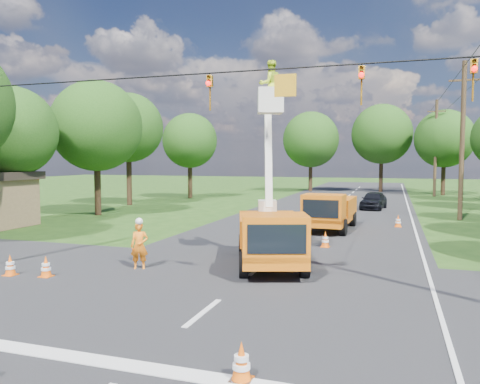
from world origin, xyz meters
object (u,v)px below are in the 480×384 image
(traffic_cone_4, at_px, (46,267))
(tree_far_c, at_px, (444,139))
(traffic_cone_2, at_px, (280,248))
(tree_left_d, at_px, (96,126))
(tree_far_a, at_px, (311,140))
(traffic_cone_3, at_px, (325,240))
(traffic_cone_8, at_px, (270,233))
(distant_car, at_px, (374,200))
(tree_left_e, at_px, (128,128))
(traffic_cone_5, at_px, (10,266))
(traffic_cone_1, at_px, (241,362))
(second_truck, at_px, (330,211))
(pole_right_far, at_px, (436,147))
(bucket_truck, at_px, (271,222))
(tree_left_f, at_px, (190,141))
(tree_left_c, at_px, (11,132))
(traffic_cone_7, at_px, (398,221))
(tree_far_b, at_px, (382,134))
(ground_worker, at_px, (139,246))
(pole_right_mid, at_px, (462,139))

(traffic_cone_4, relative_size, tree_far_c, 0.08)
(traffic_cone_2, height_order, tree_left_d, tree_left_d)
(tree_left_d, height_order, tree_far_a, tree_far_a)
(traffic_cone_3, relative_size, traffic_cone_8, 1.00)
(distant_car, height_order, tree_far_a, tree_far_a)
(tree_left_e, bearing_deg, tree_far_c, 37.25)
(distant_car, distance_m, traffic_cone_5, 27.50)
(traffic_cone_1, xyz_separation_m, traffic_cone_5, (-9.53, 4.61, 0.00))
(traffic_cone_2, distance_m, traffic_cone_8, 3.71)
(second_truck, xyz_separation_m, tree_far_c, (8.31, 29.10, 4.98))
(pole_right_far, bearing_deg, distant_car, -110.07)
(bucket_truck, height_order, traffic_cone_4, bucket_truck)
(tree_far_a, bearing_deg, tree_left_d, -109.65)
(tree_left_f, bearing_deg, traffic_cone_3, -53.43)
(traffic_cone_4, bearing_deg, tree_left_c, 137.88)
(bucket_truck, height_order, traffic_cone_1, bucket_truck)
(traffic_cone_2, bearing_deg, traffic_cone_5, -143.13)
(traffic_cone_1, height_order, traffic_cone_2, same)
(tree_left_c, bearing_deg, distant_car, 39.27)
(traffic_cone_4, distance_m, tree_left_f, 31.88)
(traffic_cone_7, distance_m, tree_far_b, 30.48)
(tree_far_c, bearing_deg, distant_car, -110.87)
(ground_worker, distance_m, tree_left_d, 18.08)
(tree_left_c, xyz_separation_m, tree_left_d, (1.50, 6.00, 0.69))
(tree_far_b, bearing_deg, distant_car, -90.01)
(traffic_cone_1, distance_m, traffic_cone_7, 20.52)
(traffic_cone_7, relative_size, tree_left_e, 0.08)
(traffic_cone_3, relative_size, traffic_cone_7, 1.00)
(traffic_cone_5, distance_m, pole_right_mid, 26.42)
(second_truck, distance_m, traffic_cone_8, 4.72)
(tree_left_f, bearing_deg, traffic_cone_4, -74.25)
(traffic_cone_1, xyz_separation_m, traffic_cone_2, (-1.78, 10.43, 0.00))
(traffic_cone_8, bearing_deg, traffic_cone_5, -124.78)
(pole_right_far, bearing_deg, tree_far_b, 137.73)
(second_truck, distance_m, pole_right_mid, 10.96)
(traffic_cone_7, bearing_deg, tree_left_f, 142.97)
(traffic_cone_7, distance_m, tree_left_f, 25.04)
(traffic_cone_5, relative_size, traffic_cone_7, 1.00)
(pole_right_far, distance_m, tree_far_b, 7.63)
(traffic_cone_1, distance_m, tree_left_c, 23.80)
(traffic_cone_8, bearing_deg, traffic_cone_3, -20.30)
(traffic_cone_8, relative_size, pole_right_mid, 0.07)
(bucket_truck, relative_size, traffic_cone_7, 10.44)
(second_truck, relative_size, tree_far_a, 0.60)
(bucket_truck, xyz_separation_m, pole_right_far, (8.22, 36.41, 3.50))
(tree_far_b, bearing_deg, pole_right_mid, -77.59)
(tree_left_c, relative_size, tree_left_e, 0.86)
(traffic_cone_8, bearing_deg, bucket_truck, -75.47)
(tree_left_c, bearing_deg, bucket_truck, -17.86)
(distant_car, height_order, traffic_cone_7, distant_car)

